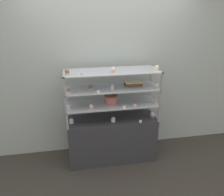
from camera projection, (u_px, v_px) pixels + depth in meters
ground_plane at (112, 157)px, 3.48m from camera, size 20.00×20.00×0.00m
back_wall at (108, 72)px, 3.33m from camera, size 8.00×0.05×2.60m
display_base at (112, 138)px, 3.35m from camera, size 1.30×0.45×0.69m
display_riser_lower at (112, 104)px, 3.14m from camera, size 1.30×0.45×0.24m
display_riser_middle at (112, 89)px, 3.05m from camera, size 1.30×0.45×0.24m
display_riser_upper at (112, 72)px, 2.96m from camera, size 1.30×0.45×0.24m
layer_cake_centerpiece at (111, 99)px, 3.14m from camera, size 0.19×0.19×0.11m
sheet_cake_frosted at (133, 83)px, 3.13m from camera, size 0.24×0.16×0.06m
cupcake_0 at (72, 121)px, 3.08m from camera, size 0.06×0.06×0.07m
cupcake_1 at (113, 119)px, 3.12m from camera, size 0.06×0.06×0.07m
cupcake_2 at (152, 115)px, 3.27m from camera, size 0.06×0.06×0.07m
price_tag_0 at (140, 121)px, 3.09m from camera, size 0.04×0.00×0.04m
cupcake_3 at (69, 107)px, 2.96m from camera, size 0.05×0.05×0.07m
cupcake_4 at (91, 106)px, 2.96m from camera, size 0.05×0.05×0.07m
cupcake_5 at (135, 103)px, 3.06m from camera, size 0.05×0.05×0.07m
cupcake_6 at (155, 101)px, 3.13m from camera, size 0.05×0.05×0.07m
price_tag_1 at (124, 107)px, 2.96m from camera, size 0.04×0.00×0.04m
cupcake_7 at (69, 91)px, 2.84m from camera, size 0.05×0.05×0.06m
cupcake_8 at (90, 88)px, 2.95m from camera, size 0.05×0.05×0.06m
cupcake_9 at (112, 87)px, 2.98m from camera, size 0.05×0.05×0.06m
cupcake_10 at (157, 86)px, 3.02m from camera, size 0.05×0.05×0.06m
price_tag_2 at (98, 92)px, 2.82m from camera, size 0.04×0.00×0.04m
cupcake_11 at (67, 72)px, 2.76m from camera, size 0.06×0.06×0.07m
cupcake_12 at (113, 70)px, 2.86m from camera, size 0.06×0.06×0.07m
cupcake_13 at (157, 68)px, 2.96m from camera, size 0.06×0.06×0.07m
price_tag_3 at (82, 75)px, 2.69m from camera, size 0.04×0.00×0.04m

